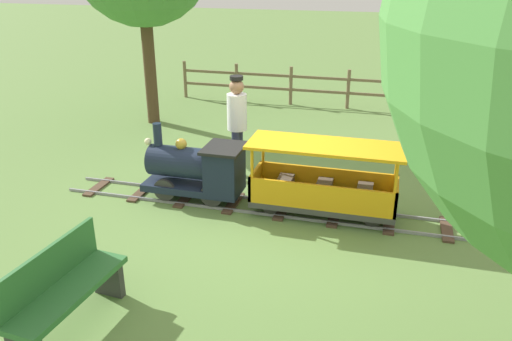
# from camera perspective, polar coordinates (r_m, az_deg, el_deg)

# --- Properties ---
(ground_plane) EXTENTS (60.00, 60.00, 0.00)m
(ground_plane) POSITION_cam_1_polar(r_m,az_deg,el_deg) (7.05, 0.99, -4.23)
(ground_plane) COLOR #608442
(track) EXTENTS (0.67, 5.70, 0.04)m
(track) POSITION_cam_1_polar(r_m,az_deg,el_deg) (7.07, 0.20, -4.02)
(track) COLOR gray
(track) RESTS_ON ground_plane
(locomotive) EXTENTS (0.63, 1.45, 1.06)m
(locomotive) POSITION_cam_1_polar(r_m,az_deg,el_deg) (7.13, -6.59, 0.22)
(locomotive) COLOR #192338
(locomotive) RESTS_ON ground_plane
(passenger_car) EXTENTS (0.73, 2.00, 0.97)m
(passenger_car) POSITION_cam_1_polar(r_m,az_deg,el_deg) (6.74, 7.61, -1.78)
(passenger_car) COLOR #3F3F3F
(passenger_car) RESTS_ON ground_plane
(conductor_person) EXTENTS (0.30, 0.30, 1.62)m
(conductor_person) POSITION_cam_1_polar(r_m,az_deg,el_deg) (7.70, -2.15, 5.75)
(conductor_person) COLOR #282D47
(conductor_person) RESTS_ON ground_plane
(park_bench) EXTENTS (1.33, 0.51, 0.82)m
(park_bench) POSITION_cam_1_polar(r_m,az_deg,el_deg) (5.03, -20.83, -12.49)
(park_bench) COLOR #2D6B33
(park_bench) RESTS_ON ground_plane
(fence_section) EXTENTS (0.08, 6.78, 0.90)m
(fence_section) POSITION_cam_1_polar(r_m,az_deg,el_deg) (12.01, 7.12, 9.40)
(fence_section) COLOR #756047
(fence_section) RESTS_ON ground_plane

